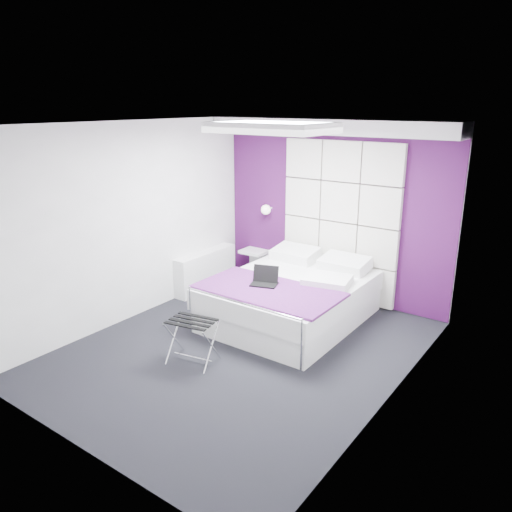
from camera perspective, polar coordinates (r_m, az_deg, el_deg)
The scene contains 15 objects.
floor at distance 6.03m, azimuth -1.67°, elevation -10.64°, with size 4.40×4.40×0.00m, color black.
ceiling at distance 5.34m, azimuth -1.92°, elevation 14.86°, with size 4.40×4.40×0.00m, color white.
wall_back at distance 7.36m, azimuth 8.71°, elevation 5.12°, with size 3.60×3.60×0.00m, color silver.
wall_left at distance 6.76m, azimuth -14.03°, elevation 3.72°, with size 4.40×4.40×0.00m, color silver.
wall_right at distance 4.72m, azimuth 15.86°, elevation -2.23°, with size 4.40×4.40×0.00m, color silver.
accent_wall at distance 7.35m, azimuth 8.67°, elevation 5.11°, with size 3.58×0.02×2.58m, color #420F44.
soffit at distance 6.99m, azimuth 8.19°, elevation 14.44°, with size 3.58×0.50×0.20m, color white.
headboard at distance 7.27m, azimuth 9.50°, elevation 3.88°, with size 1.80×0.08×2.30m, color silver, non-canonical shape.
skylight at distance 5.83m, azimuth 1.80°, elevation 14.57°, with size 1.36×0.86×0.12m, color white, non-canonical shape.
wall_lamp at distance 7.78m, azimuth 1.30°, elevation 5.37°, with size 0.15×0.15×0.15m, color white.
radiator at distance 7.83m, azimuth -5.77°, elevation -1.63°, with size 0.22×1.20×0.60m, color white.
bed at distance 6.69m, azimuth 4.02°, elevation -4.76°, with size 1.78×2.15×0.75m.
nightstand at distance 8.06m, azimuth -0.24°, elevation 0.51°, with size 0.41×0.32×0.05m, color white.
luggage_rack at distance 5.71m, azimuth -7.28°, elevation -9.63°, with size 0.51×0.38×0.50m.
laptop at distance 6.31m, azimuth 1.15°, elevation -2.75°, with size 0.33×0.23×0.24m.
Camera 1 is at (3.25, -4.23, 2.82)m, focal length 35.00 mm.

